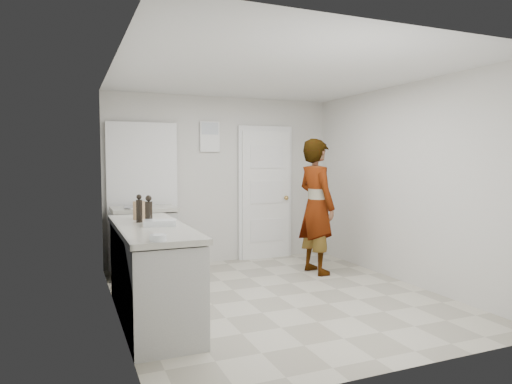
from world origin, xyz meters
name	(u,v)px	position (x,y,z in m)	size (l,w,h in m)	color
ground	(278,296)	(0.00, 0.00, 0.00)	(4.00, 4.00, 0.00)	gray
room_shell	(212,195)	(-0.17, 1.95, 1.02)	(4.00, 4.00, 4.00)	beige
main_counter	(152,276)	(-1.45, -0.20, 0.43)	(0.64, 1.96, 0.93)	beige
side_counter	(144,244)	(-1.25, 1.55, 0.43)	(0.84, 0.61, 0.93)	beige
person	(316,206)	(0.96, 0.81, 0.92)	(0.67, 0.44, 1.84)	silver
cake_mix_box	(139,210)	(-1.49, 0.27, 1.02)	(0.12, 0.05, 0.19)	#9E734F
spice_jar	(145,212)	(-1.38, 0.59, 0.96)	(0.05, 0.05, 0.08)	tan
oil_cruet_a	(149,210)	(-1.46, -0.11, 1.06)	(0.07, 0.07, 0.28)	black
oil_cruet_b	(139,209)	(-1.52, 0.04, 1.06)	(0.06, 0.06, 0.28)	black
baking_dish	(160,223)	(-1.37, -0.25, 0.95)	(0.34, 0.27, 0.05)	silver
egg_bowl	(158,238)	(-1.55, -1.10, 0.95)	(0.13, 0.13, 0.05)	silver
papers	(138,208)	(-1.34, 1.44, 0.93)	(0.25, 0.32, 0.01)	white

